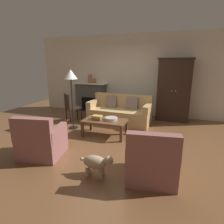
{
  "coord_description": "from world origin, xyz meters",
  "views": [
    {
      "loc": [
        1.4,
        -4.01,
        1.82
      ],
      "look_at": [
        -0.13,
        0.56,
        0.55
      ],
      "focal_mm": 29.73,
      "sensor_mm": 36.0,
      "label": 1
    }
  ],
  "objects_px": {
    "mantel_vase_terracotta": "(90,79)",
    "armchair_near_left": "(41,142)",
    "mantel_vase_bronze": "(95,81)",
    "armchair_near_right": "(151,161)",
    "armoire": "(174,90)",
    "couch": "(120,113)",
    "fireplace": "(91,97)",
    "book_stack": "(97,118)",
    "coffee_table": "(105,122)",
    "side_chair_wooden": "(71,106)",
    "dog": "(97,162)",
    "floor_lamp": "(71,78)",
    "fruit_bowl": "(111,119)"
  },
  "relations": [
    {
      "from": "fruit_bowl",
      "to": "side_chair_wooden",
      "type": "distance_m",
      "value": 1.78
    },
    {
      "from": "mantel_vase_bronze",
      "to": "armchair_near_right",
      "type": "relative_size",
      "value": 0.18
    },
    {
      "from": "fruit_bowl",
      "to": "couch",
      "type": "bearing_deg",
      "value": 94.96
    },
    {
      "from": "fruit_bowl",
      "to": "dog",
      "type": "bearing_deg",
      "value": -78.97
    },
    {
      "from": "armoire",
      "to": "couch",
      "type": "bearing_deg",
      "value": -152.56
    },
    {
      "from": "coffee_table",
      "to": "armchair_near_left",
      "type": "height_order",
      "value": "armchair_near_left"
    },
    {
      "from": "side_chair_wooden",
      "to": "dog",
      "type": "xyz_separation_m",
      "value": [
        1.95,
        -2.51,
        -0.27
      ]
    },
    {
      "from": "coffee_table",
      "to": "dog",
      "type": "bearing_deg",
      "value": -73.71
    },
    {
      "from": "book_stack",
      "to": "mantel_vase_terracotta",
      "type": "xyz_separation_m",
      "value": [
        -1.15,
        2.11,
        0.79
      ]
    },
    {
      "from": "dog",
      "to": "couch",
      "type": "bearing_deg",
      "value": 98.63
    },
    {
      "from": "mantel_vase_terracotta",
      "to": "floor_lamp",
      "type": "xyz_separation_m",
      "value": [
        0.28,
        -1.82,
        0.17
      ]
    },
    {
      "from": "mantel_vase_bronze",
      "to": "armchair_near_right",
      "type": "xyz_separation_m",
      "value": [
        2.52,
        -3.59,
        -0.89
      ]
    },
    {
      "from": "mantel_vase_terracotta",
      "to": "armchair_near_left",
      "type": "height_order",
      "value": "mantel_vase_terracotta"
    },
    {
      "from": "coffee_table",
      "to": "dog",
      "type": "relative_size",
      "value": 1.92
    },
    {
      "from": "side_chair_wooden",
      "to": "dog",
      "type": "distance_m",
      "value": 3.19
    },
    {
      "from": "book_stack",
      "to": "mantel_vase_bronze",
      "type": "relative_size",
      "value": 1.52
    },
    {
      "from": "mantel_vase_bronze",
      "to": "floor_lamp",
      "type": "bearing_deg",
      "value": -86.91
    },
    {
      "from": "couch",
      "to": "floor_lamp",
      "type": "relative_size",
      "value": 1.18
    },
    {
      "from": "armoire",
      "to": "side_chair_wooden",
      "type": "distance_m",
      "value": 3.32
    },
    {
      "from": "book_stack",
      "to": "armchair_near_left",
      "type": "bearing_deg",
      "value": -113.61
    },
    {
      "from": "couch",
      "to": "mantel_vase_bronze",
      "type": "relative_size",
      "value": 12.06
    },
    {
      "from": "mantel_vase_terracotta",
      "to": "armchair_near_right",
      "type": "bearing_deg",
      "value": -52.97
    },
    {
      "from": "fruit_bowl",
      "to": "armchair_near_left",
      "type": "xyz_separation_m",
      "value": [
        -0.97,
        -1.48,
        -0.14
      ]
    },
    {
      "from": "fireplace",
      "to": "armchair_near_left",
      "type": "height_order",
      "value": "fireplace"
    },
    {
      "from": "mantel_vase_terracotta",
      "to": "book_stack",
      "type": "bearing_deg",
      "value": -61.44
    },
    {
      "from": "armchair_near_left",
      "to": "armchair_near_right",
      "type": "height_order",
      "value": "same"
    },
    {
      "from": "coffee_table",
      "to": "mantel_vase_terracotta",
      "type": "distance_m",
      "value": 2.63
    },
    {
      "from": "armoire",
      "to": "armchair_near_left",
      "type": "bearing_deg",
      "value": -125.01
    },
    {
      "from": "fireplace",
      "to": "floor_lamp",
      "type": "height_order",
      "value": "floor_lamp"
    },
    {
      "from": "book_stack",
      "to": "armchair_near_right",
      "type": "bearing_deg",
      "value": -43.51
    },
    {
      "from": "armoire",
      "to": "coffee_table",
      "type": "xyz_separation_m",
      "value": [
        -1.61,
        -2.01,
        -0.63
      ]
    },
    {
      "from": "book_stack",
      "to": "couch",
      "type": "bearing_deg",
      "value": 78.46
    },
    {
      "from": "book_stack",
      "to": "armchair_near_right",
      "type": "relative_size",
      "value": 0.28
    },
    {
      "from": "couch",
      "to": "coffee_table",
      "type": "bearing_deg",
      "value": -92.77
    },
    {
      "from": "armoire",
      "to": "side_chair_wooden",
      "type": "relative_size",
      "value": 2.2
    },
    {
      "from": "book_stack",
      "to": "armchair_near_right",
      "type": "distance_m",
      "value": 2.15
    },
    {
      "from": "fireplace",
      "to": "coffee_table",
      "type": "xyz_separation_m",
      "value": [
        1.34,
        -2.09,
        -0.2
      ]
    },
    {
      "from": "couch",
      "to": "dog",
      "type": "height_order",
      "value": "couch"
    },
    {
      "from": "book_stack",
      "to": "side_chair_wooden",
      "type": "xyz_separation_m",
      "value": [
        -1.25,
        0.83,
        0.04
      ]
    },
    {
      "from": "floor_lamp",
      "to": "dog",
      "type": "height_order",
      "value": "floor_lamp"
    },
    {
      "from": "fireplace",
      "to": "book_stack",
      "type": "bearing_deg",
      "value": -61.64
    },
    {
      "from": "armchair_near_left",
      "to": "armchair_near_right",
      "type": "bearing_deg",
      "value": -2.07
    },
    {
      "from": "mantel_vase_terracotta",
      "to": "floor_lamp",
      "type": "height_order",
      "value": "floor_lamp"
    },
    {
      "from": "floor_lamp",
      "to": "side_chair_wooden",
      "type": "bearing_deg",
      "value": 125.09
    },
    {
      "from": "couch",
      "to": "floor_lamp",
      "type": "bearing_deg",
      "value": -139.54
    },
    {
      "from": "fruit_bowl",
      "to": "book_stack",
      "type": "xyz_separation_m",
      "value": [
        -0.35,
        -0.08,
        0.02
      ]
    },
    {
      "from": "fireplace",
      "to": "armchair_near_left",
      "type": "distance_m",
      "value": 3.58
    },
    {
      "from": "armchair_near_right",
      "to": "armoire",
      "type": "bearing_deg",
      "value": 86.02
    },
    {
      "from": "armoire",
      "to": "fireplace",
      "type": "bearing_deg",
      "value": 178.49
    },
    {
      "from": "mantel_vase_terracotta",
      "to": "floor_lamp",
      "type": "relative_size",
      "value": 0.18
    }
  ]
}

